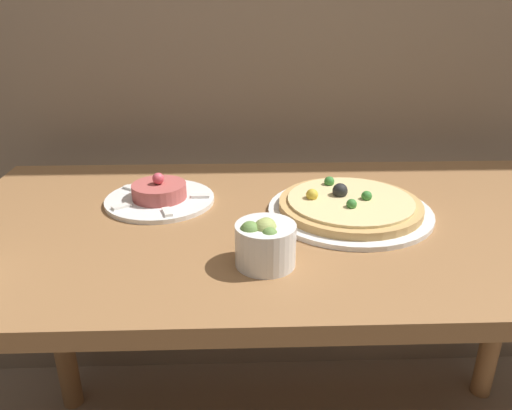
% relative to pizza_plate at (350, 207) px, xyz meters
% --- Properties ---
extents(dining_table, '(1.41, 0.71, 0.76)m').
position_rel_pizza_plate_xyz_m(dining_table, '(-0.11, -0.02, -0.12)').
color(dining_table, olive).
rests_on(dining_table, ground_plane).
extents(pizza_plate, '(0.34, 0.34, 0.06)m').
position_rel_pizza_plate_xyz_m(pizza_plate, '(0.00, 0.00, 0.00)').
color(pizza_plate, white).
rests_on(pizza_plate, dining_table).
extents(tartare_plate, '(0.24, 0.24, 0.07)m').
position_rel_pizza_plate_xyz_m(tartare_plate, '(-0.40, 0.07, -0.00)').
color(tartare_plate, white).
rests_on(tartare_plate, dining_table).
extents(small_bowl, '(0.10, 0.10, 0.09)m').
position_rel_pizza_plate_xyz_m(small_bowl, '(-0.19, -0.20, 0.03)').
color(small_bowl, white).
rests_on(small_bowl, dining_table).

